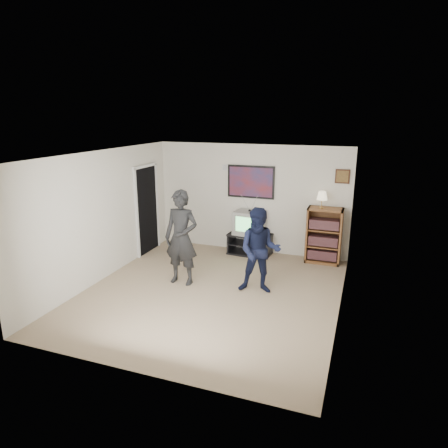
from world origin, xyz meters
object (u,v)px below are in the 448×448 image
Objects in this scene: person_tall at (181,238)px; media_stand at (250,244)px; person_short at (260,251)px; bookshelf at (324,235)px; crt_television at (249,223)px.

media_stand is at bearing 69.62° from person_tall.
person_short reaches higher than media_stand.
media_stand is 0.83× the size of bookshelf.
person_tall reaches higher than person_short.
person_short is at bearing -61.10° from crt_television.
crt_television is at bearing 101.40° from person_short.
media_stand is at bearing 100.87° from person_short.
person_tall is at bearing -139.72° from bookshelf.
person_short reaches higher than crt_television.
person_tall is (-0.77, -2.00, 0.66)m from media_stand.
person_tall is 1.15× the size of person_short.
person_tall is 1.50m from person_short.
person_short reaches higher than bookshelf.
person_short is at bearing -64.69° from media_stand.
bookshelf is at bearing 54.47° from person_short.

